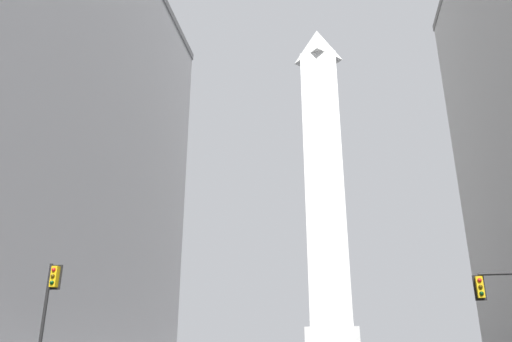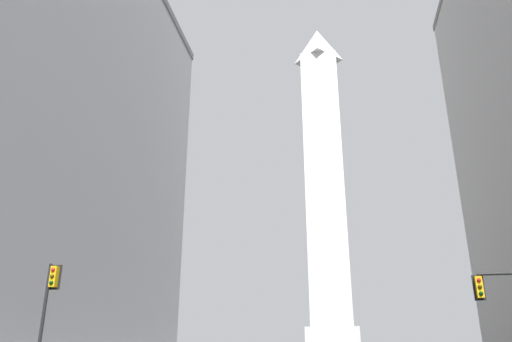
{
  "view_description": "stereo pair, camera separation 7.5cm",
  "coord_description": "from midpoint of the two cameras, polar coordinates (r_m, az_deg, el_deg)",
  "views": [
    {
      "loc": [
        1.07,
        -1.1,
        1.41
      ],
      "look_at": [
        -7.56,
        52.98,
        22.31
      ],
      "focal_mm": 35.0,
      "sensor_mm": 36.0,
      "label": 1
    },
    {
      "loc": [
        1.15,
        -1.08,
        1.41
      ],
      "look_at": [
        -7.56,
        52.98,
        22.31
      ],
      "focal_mm": 35.0,
      "sensor_mm": 36.0,
      "label": 2
    }
  ],
  "objects": [
    {
      "name": "obelisk",
      "position": [
        85.82,
        7.92,
        -1.85
      ],
      "size": [
        8.02,
        8.02,
        61.19
      ],
      "color": "silver",
      "rests_on": "ground_plane"
    },
    {
      "name": "traffic_light_mid_left",
      "position": [
        29.26,
        -22.68,
        -13.95
      ],
      "size": [
        0.78,
        0.5,
        6.34
      ],
      "color": "black",
      "rests_on": "ground_plane"
    }
  ]
}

